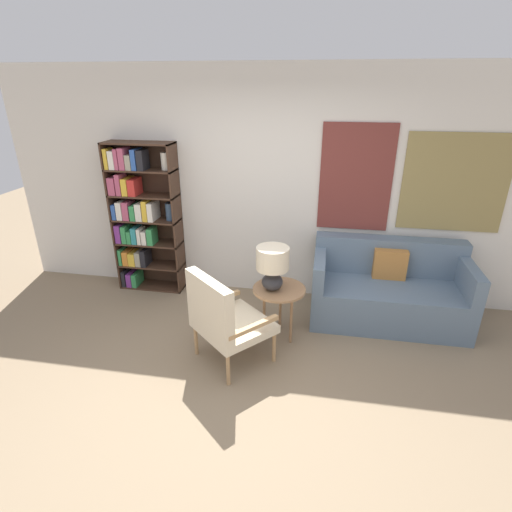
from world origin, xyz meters
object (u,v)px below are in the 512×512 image
(couch, at_px, (388,291))
(side_table, at_px, (279,294))
(bookshelf, at_px, (140,215))
(armchair, at_px, (223,316))
(table_lamp, at_px, (273,264))

(couch, distance_m, side_table, 1.32)
(bookshelf, height_order, armchair, bookshelf)
(bookshelf, height_order, side_table, bookshelf)
(side_table, bearing_deg, couch, 27.23)
(bookshelf, xyz_separation_m, table_lamp, (1.78, -0.88, -0.12))
(armchair, bearing_deg, side_table, 48.65)
(armchair, height_order, table_lamp, table_lamp)
(table_lamp, bearing_deg, bookshelf, 153.76)
(bookshelf, xyz_separation_m, armchair, (1.39, -1.37, -0.46))
(couch, relative_size, table_lamp, 3.69)
(side_table, xyz_separation_m, table_lamp, (-0.07, -0.03, 0.34))
(bookshelf, relative_size, table_lamp, 4.11)
(side_table, bearing_deg, armchair, -131.35)
(side_table, height_order, table_lamp, table_lamp)
(couch, height_order, table_lamp, table_lamp)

